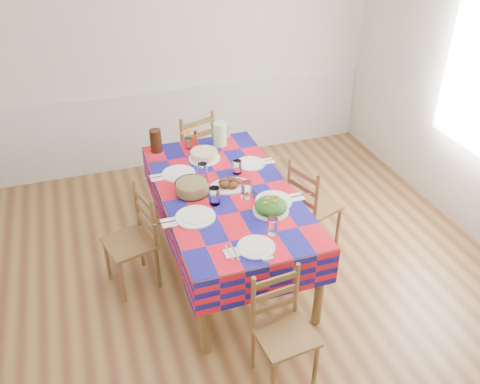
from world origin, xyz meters
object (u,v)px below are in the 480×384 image
at_px(chair_far, 192,153).
at_px(tea_pitcher, 156,141).
at_px(green_pitcher, 220,134).
at_px(chair_near, 282,331).
at_px(meat_platter, 230,184).
at_px(chair_left, 134,241).
at_px(dining_table, 226,199).
at_px(chair_right, 311,206).

bearing_deg(chair_far, tea_pitcher, 25.40).
height_order(green_pitcher, chair_near, green_pitcher).
height_order(meat_platter, green_pitcher, green_pitcher).
height_order(tea_pitcher, chair_left, tea_pitcher).
relative_size(tea_pitcher, chair_far, 0.23).
xyz_separation_m(tea_pitcher, chair_left, (-0.39, -0.85, -0.45)).
height_order(dining_table, chair_far, chair_far).
distance_m(dining_table, green_pitcher, 0.85).
relative_size(green_pitcher, chair_left, 0.26).
relative_size(dining_table, chair_far, 2.05).
bearing_deg(chair_left, chair_right, 74.23).
height_order(dining_table, chair_near, chair_near).
bearing_deg(chair_near, chair_far, 84.26).
relative_size(chair_near, chair_left, 0.97).
bearing_deg(chair_right, chair_near, 128.27).
xyz_separation_m(tea_pitcher, chair_right, (1.21, -0.88, -0.44)).
bearing_deg(chair_left, green_pitcher, 113.60).
distance_m(dining_table, meat_platter, 0.13).
xyz_separation_m(chair_near, chair_left, (-0.80, 1.27, 0.01)).
distance_m(dining_table, chair_far, 1.28).
bearing_deg(chair_right, tea_pitcher, 35.19).
bearing_deg(green_pitcher, meat_platter, -100.69).
distance_m(chair_left, chair_right, 1.60).
relative_size(chair_far, chair_left, 1.10).
xyz_separation_m(dining_table, chair_far, (0.01, 1.26, -0.21)).
xyz_separation_m(dining_table, chair_near, (-0.00, -1.26, -0.27)).
xyz_separation_m(meat_platter, chair_near, (-0.05, -1.30, -0.38)).
distance_m(meat_platter, chair_near, 1.35).
height_order(dining_table, green_pitcher, green_pitcher).
height_order(meat_platter, chair_right, chair_right).
relative_size(chair_near, chair_right, 0.94).
distance_m(meat_platter, chair_far, 1.27).
bearing_deg(dining_table, chair_left, 179.25).
bearing_deg(chair_right, dining_table, 70.08).
relative_size(meat_platter, chair_near, 0.42).
bearing_deg(chair_right, chair_far, 12.80).
relative_size(dining_table, green_pitcher, 8.81).
xyz_separation_m(dining_table, green_pitcher, (0.19, 0.80, 0.20)).
distance_m(dining_table, chair_right, 0.84).
bearing_deg(green_pitcher, chair_far, 111.50).
height_order(dining_table, tea_pitcher, tea_pitcher).
bearing_deg(chair_left, dining_table, 74.34).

